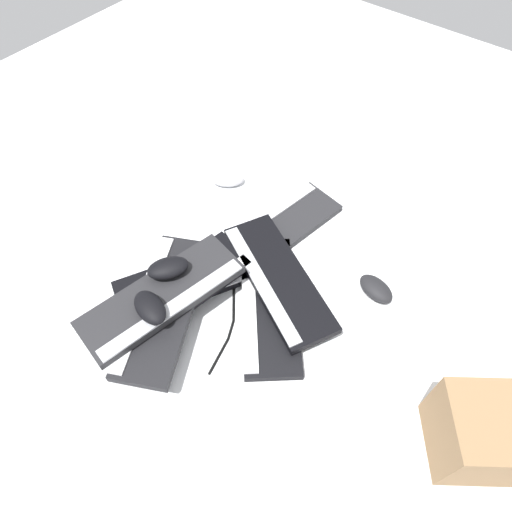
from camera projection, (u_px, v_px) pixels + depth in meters
ground_plane at (272, 256)px, 1.39m from camera, size 3.20×3.20×0.00m
keyboard_0 at (277, 230)px, 1.44m from camera, size 0.46×0.22×0.03m
keyboard_1 at (193, 279)px, 1.32m from camera, size 0.46×0.34×0.03m
keyboard_2 at (268, 303)px, 1.28m from camera, size 0.43×0.40×0.03m
keyboard_3 at (278, 278)px, 1.29m from camera, size 0.33×0.46×0.03m
keyboard_4 at (178, 290)px, 1.27m from camera, size 0.46×0.23×0.03m
keyboard_5 at (164, 306)px, 1.20m from camera, size 0.46×0.34×0.03m
keyboard_6 at (163, 296)px, 1.18m from camera, size 0.46×0.24×0.03m
mouse_0 at (376, 289)px, 1.30m from camera, size 0.09×0.12×0.04m
mouse_1 at (228, 179)px, 1.56m from camera, size 0.12×0.13×0.04m
mouse_2 at (150, 307)px, 1.12m from camera, size 0.09×0.12×0.04m
mouse_3 at (168, 268)px, 1.19m from camera, size 0.13×0.12×0.04m
cable_0 at (262, 270)px, 1.35m from camera, size 0.66×0.18×0.01m
cardboard_box at (505, 434)px, 0.99m from camera, size 0.31×0.34×0.19m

